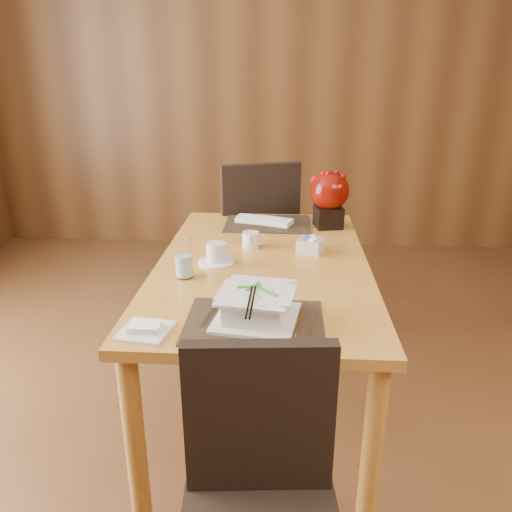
# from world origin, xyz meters

# --- Properties ---
(ground) EXTENTS (6.00, 6.00, 0.00)m
(ground) POSITION_xyz_m (0.00, 0.00, 0.00)
(ground) COLOR brown
(ground) RESTS_ON ground
(back_wall) EXTENTS (5.00, 0.02, 2.80)m
(back_wall) POSITION_xyz_m (0.00, 3.00, 1.40)
(back_wall) COLOR brown
(back_wall) RESTS_ON ground
(dining_table) EXTENTS (0.90, 1.50, 0.75)m
(dining_table) POSITION_xyz_m (0.00, 0.60, 0.65)
(dining_table) COLOR #C68A37
(dining_table) RESTS_ON ground
(placemat_near) EXTENTS (0.45, 0.33, 0.01)m
(placemat_near) POSITION_xyz_m (0.00, 0.05, 0.75)
(placemat_near) COLOR black
(placemat_near) RESTS_ON dining_table
(placemat_far) EXTENTS (0.45, 0.33, 0.01)m
(placemat_far) POSITION_xyz_m (0.00, 1.15, 0.75)
(placemat_far) COLOR black
(placemat_far) RESTS_ON dining_table
(soup_setting) EXTENTS (0.30, 0.30, 0.11)m
(soup_setting) POSITION_xyz_m (0.01, 0.06, 0.80)
(soup_setting) COLOR silver
(soup_setting) RESTS_ON dining_table
(coffee_cup) EXTENTS (0.16, 0.16, 0.09)m
(coffee_cup) POSITION_xyz_m (-0.20, 0.57, 0.79)
(coffee_cup) COLOR silver
(coffee_cup) RESTS_ON dining_table
(water_glass) EXTENTS (0.09, 0.09, 0.17)m
(water_glass) POSITION_xyz_m (-0.30, 0.41, 0.84)
(water_glass) COLOR white
(water_glass) RESTS_ON dining_table
(creamer_jug) EXTENTS (0.11, 0.11, 0.07)m
(creamer_jug) POSITION_xyz_m (-0.07, 0.78, 0.79)
(creamer_jug) COLOR silver
(creamer_jug) RESTS_ON dining_table
(sugar_caddy) EXTENTS (0.13, 0.13, 0.06)m
(sugar_caddy) POSITION_xyz_m (0.21, 0.73, 0.78)
(sugar_caddy) COLOR silver
(sugar_caddy) RESTS_ON dining_table
(berry_decor) EXTENTS (0.20, 0.20, 0.29)m
(berry_decor) POSITION_xyz_m (0.32, 1.12, 0.92)
(berry_decor) COLOR black
(berry_decor) RESTS_ON dining_table
(napkins_far) EXTENTS (0.32, 0.20, 0.03)m
(napkins_far) POSITION_xyz_m (-0.01, 1.15, 0.77)
(napkins_far) COLOR white
(napkins_far) RESTS_ON dining_table
(bread_plate) EXTENTS (0.17, 0.17, 0.01)m
(bread_plate) POSITION_xyz_m (-0.34, -0.03, 0.76)
(bread_plate) COLOR silver
(bread_plate) RESTS_ON dining_table
(near_chair) EXTENTS (0.45, 0.45, 0.89)m
(near_chair) POSITION_xyz_m (0.05, -0.43, 0.50)
(near_chair) COLOR black
(near_chair) RESTS_ON ground
(far_chair) EXTENTS (0.61, 0.61, 1.03)m
(far_chair) POSITION_xyz_m (-0.09, 1.50, 0.58)
(far_chair) COLOR black
(far_chair) RESTS_ON ground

